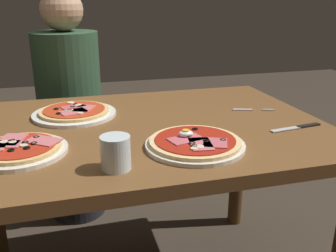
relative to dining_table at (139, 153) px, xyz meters
The scene contains 8 objects.
dining_table is the anchor object (origin of this frame).
pizza_foreground 0.29m from the dining_table, 62.59° to the right, with size 0.29×0.29×0.05m.
pizza_across_left 0.41m from the dining_table, 157.75° to the right, with size 0.26×0.26×0.03m.
pizza_across_right 0.29m from the dining_table, 140.14° to the left, with size 0.30×0.30×0.03m.
water_glass_near 0.37m from the dining_table, 110.32° to the right, with size 0.08×0.08×0.09m.
fork 0.46m from the dining_table, ahead, with size 0.16×0.06×0.00m.
knife 0.55m from the dining_table, 18.16° to the right, with size 0.20×0.04×0.01m.
diner_person 0.75m from the dining_table, 106.88° to the left, with size 0.32×0.32×1.18m.
Camera 1 is at (-0.22, -1.18, 1.14)m, focal length 39.87 mm.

